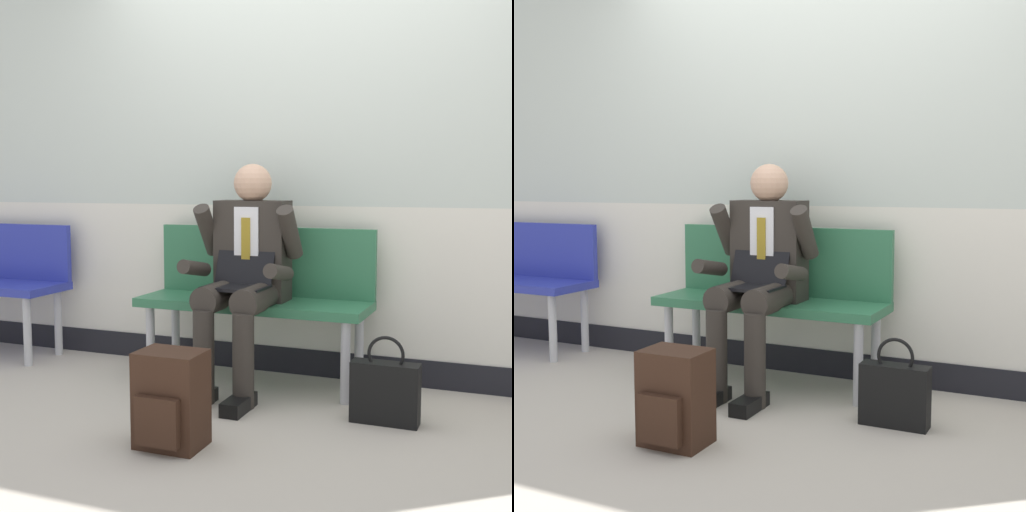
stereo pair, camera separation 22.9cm
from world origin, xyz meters
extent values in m
plane|color=#B2A899|center=(0.00, 0.00, 0.00)|extent=(18.00, 18.00, 0.00)
cube|color=beige|center=(0.00, 0.63, 1.83)|extent=(5.51, 0.12, 1.66)
cube|color=silver|center=(0.00, 0.63, 0.58)|extent=(5.51, 0.12, 0.84)
cube|color=black|center=(0.00, 0.63, 0.08)|extent=(5.51, 0.14, 0.16)
cube|color=#2D6B47|center=(-0.20, 0.28, 0.46)|extent=(1.30, 0.42, 0.05)
cube|color=#2D6B47|center=(-0.20, 0.46, 0.68)|extent=(1.30, 0.04, 0.39)
cylinder|color=#B7B7BC|center=(-0.77, 0.13, 0.22)|extent=(0.05, 0.05, 0.43)
cylinder|color=#B7B7BC|center=(-0.77, 0.43, 0.22)|extent=(0.05, 0.05, 0.43)
cylinder|color=#B7B7BC|center=(0.37, 0.13, 0.22)|extent=(0.05, 0.05, 0.43)
cylinder|color=#B7B7BC|center=(0.37, 0.43, 0.22)|extent=(0.05, 0.05, 0.43)
cube|color=#28339E|center=(-2.10, 0.28, 0.46)|extent=(1.08, 0.42, 0.05)
cube|color=#28339E|center=(-2.10, 0.46, 0.67)|extent=(1.08, 0.04, 0.37)
cylinder|color=#B7B7BC|center=(-1.64, 0.13, 0.22)|extent=(0.05, 0.05, 0.43)
cylinder|color=#B7B7BC|center=(-1.64, 0.43, 0.22)|extent=(0.05, 0.05, 0.43)
cylinder|color=#2D2823|center=(-0.31, 0.07, 0.53)|extent=(0.15, 0.40, 0.15)
cylinder|color=#2D2823|center=(-0.31, -0.12, 0.24)|extent=(0.11, 0.11, 0.48)
cube|color=black|center=(-0.31, -0.18, 0.04)|extent=(0.10, 0.26, 0.07)
cylinder|color=#2D2823|center=(-0.09, 0.07, 0.53)|extent=(0.15, 0.40, 0.15)
cylinder|color=#2D2823|center=(-0.09, -0.12, 0.24)|extent=(0.11, 0.11, 0.48)
cube|color=black|center=(-0.09, -0.18, 0.04)|extent=(0.10, 0.26, 0.07)
cube|color=#2D2823|center=(-0.20, 0.28, 0.76)|extent=(0.40, 0.18, 0.55)
cube|color=silver|center=(-0.20, 0.18, 0.81)|extent=(0.14, 0.01, 0.39)
cube|color=olive|center=(-0.20, 0.17, 0.78)|extent=(0.05, 0.01, 0.33)
sphere|color=tan|center=(-0.20, 0.28, 1.13)|extent=(0.21, 0.21, 0.21)
cylinder|color=#2D2823|center=(-0.44, 0.21, 0.87)|extent=(0.09, 0.25, 0.30)
cylinder|color=#2D2823|center=(-0.44, 0.04, 0.68)|extent=(0.08, 0.27, 0.12)
cylinder|color=#2D2823|center=(0.04, 0.21, 0.87)|extent=(0.09, 0.25, 0.30)
cylinder|color=#2D2823|center=(0.04, 0.04, 0.68)|extent=(0.08, 0.27, 0.12)
cube|color=black|center=(-0.20, 0.04, 0.58)|extent=(0.33, 0.22, 0.02)
cube|color=black|center=(-0.20, 0.17, 0.69)|extent=(0.33, 0.08, 0.21)
cube|color=#331E14|center=(-0.18, -0.71, 0.21)|extent=(0.28, 0.21, 0.42)
cube|color=#331E14|center=(-0.18, -0.83, 0.15)|extent=(0.20, 0.04, 0.21)
cube|color=black|center=(0.62, -0.08, 0.15)|extent=(0.32, 0.11, 0.29)
torus|color=black|center=(0.62, -0.08, 0.33)|extent=(0.18, 0.02, 0.18)
camera|label=1|loc=(1.23, -3.25, 1.13)|focal=48.65mm
camera|label=2|loc=(1.44, -3.16, 1.13)|focal=48.65mm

